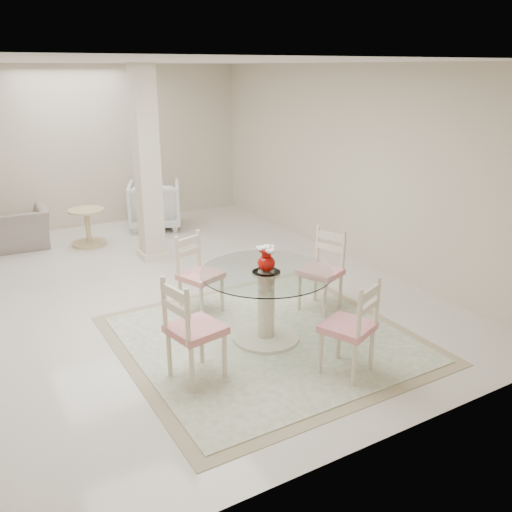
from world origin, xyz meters
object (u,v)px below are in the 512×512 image
dining_table (266,306)px  red_vase (266,259)px  dining_chair_north (196,268)px  column (147,166)px  dining_chair_west (189,323)px  dining_chair_south (355,321)px  side_table (88,229)px  armchair_white (155,205)px  recliner_taupe (15,228)px  dining_chair_east (324,264)px

dining_table → red_vase: (0.00, -0.00, 0.50)m
dining_table → dining_chair_north: dining_chair_north is taller
column → dining_chair_west: 3.52m
dining_table → dining_chair_south: (0.33, -0.96, 0.15)m
side_table → red_vase: bearing=-79.4°
red_vase → side_table: 4.20m
armchair_white → red_vase: bearing=106.1°
dining_chair_west → side_table: dining_chair_west is taller
recliner_taupe → red_vase: bearing=114.9°
dining_chair_east → dining_chair_north: dining_chair_east is taller
red_vase → dining_chair_east: bearing=18.6°
dining_chair_east → dining_chair_west: size_ratio=0.96×
dining_chair_south → side_table: 5.17m
column → recliner_taupe: (-1.65, 1.48, -1.04)m
dining_chair_south → side_table: size_ratio=1.78×
dining_chair_east → side_table: bearing=-176.8°
dining_chair_south → armchair_white: dining_chair_south is taller
side_table → dining_chair_west: bearing=-92.7°
dining_chair_north → armchair_white: 3.63m
armchair_white → side_table: size_ratio=1.53×
dining_chair_west → dining_chair_north: bearing=-37.7°
dining_chair_north → dining_chair_west: size_ratio=0.94×
column → dining_chair_west: bearing=-104.6°
red_vase → armchair_white: (0.49, 4.49, -0.49)m
column → dining_chair_east: 3.00m
red_vase → dining_chair_south: size_ratio=0.26×
dining_table → dining_chair_north: 1.03m
dining_chair_north → recliner_taupe: bearing=91.6°
dining_table → dining_chair_east: dining_chair_east is taller
dining_table → dining_chair_east: size_ratio=1.26×
dining_table → red_vase: bearing=-18.4°
dining_chair_north → dining_table: bearing=-91.9°
column → dining_chair_south: bearing=-83.8°
dining_chair_west → side_table: bearing=-13.5°
dining_table → armchair_white: (0.49, 4.49, 0.02)m
dining_table → dining_chair_south: size_ratio=1.28×
dining_chair_south → side_table: bearing=-100.3°
armchair_white → side_table: bearing=40.5°
side_table → dining_table: bearing=-79.4°
dining_table → recliner_taupe: dining_table is taller
armchair_white → column: bearing=90.3°
red_vase → armchair_white: bearing=83.7°
dining_chair_east → recliner_taupe: size_ratio=1.08×
red_vase → recliner_taupe: bearing=111.4°
dining_chair_south → recliner_taupe: (-2.08, 5.45, -0.23)m
dining_chair_south → dining_chair_west: bearing=-49.1°
dining_chair_west → recliner_taupe: bearing=-1.5°
recliner_taupe → armchair_white: size_ratio=1.09×
dining_chair_north → recliner_taupe: (-1.43, 3.53, -0.22)m
dining_chair_north → dining_chair_south: size_ratio=0.99×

